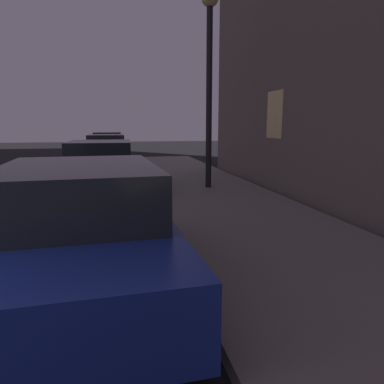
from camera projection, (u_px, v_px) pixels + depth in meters
name	position (u px, v px, depth m)	size (l,w,h in m)	color
car_blue	(82.00, 229.00, 3.92)	(2.19, 4.13, 1.43)	navy
car_green	(101.00, 168.00, 9.51)	(2.13, 4.19, 1.43)	#19592D
car_white	(106.00, 151.00, 15.94)	(2.04, 4.41, 1.43)	silver
car_red	(108.00, 144.00, 21.29)	(2.09, 4.59, 1.43)	maroon
street_lamp	(209.00, 59.00, 9.29)	(0.44, 0.44, 5.08)	black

